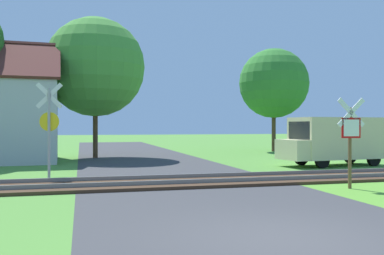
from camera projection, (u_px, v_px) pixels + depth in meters
name	position (u px, v px, depth m)	size (l,w,h in m)	color
ground_plane	(286.00, 240.00, 6.99)	(160.00, 160.00, 0.00)	#4C8433
road_asphalt	(241.00, 215.00, 8.92)	(6.77, 80.00, 0.01)	#38383A
rail_track	(185.00, 182.00, 13.76)	(60.00, 2.60, 0.22)	#422D1E
stop_sign_near	(350.00, 135.00, 12.60)	(0.88, 0.16, 2.69)	brown
crossing_sign_far	(49.00, 124.00, 14.25)	(0.87, 0.17, 3.31)	#9E9EA5
tree_center	(95.00, 67.00, 24.65)	(5.71, 5.71, 8.10)	#513823
tree_far	(274.00, 83.00, 30.83)	(5.00, 5.00, 7.42)	#513823
mail_truck	(334.00, 139.00, 19.81)	(5.06, 2.34, 2.24)	beige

